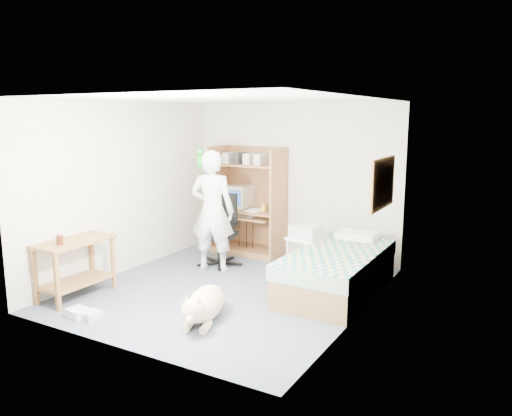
% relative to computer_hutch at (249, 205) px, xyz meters
% --- Properties ---
extents(floor, '(4.00, 4.00, 0.00)m').
position_rel_computer_hutch_xyz_m(floor, '(0.70, -1.74, -0.82)').
color(floor, '#424A5A').
rests_on(floor, ground).
extents(wall_back, '(3.60, 0.02, 2.50)m').
position_rel_computer_hutch_xyz_m(wall_back, '(0.70, 0.26, 0.43)').
color(wall_back, beige).
rests_on(wall_back, floor).
extents(wall_right, '(0.02, 4.00, 2.50)m').
position_rel_computer_hutch_xyz_m(wall_right, '(2.50, -1.74, 0.43)').
color(wall_right, beige).
rests_on(wall_right, floor).
extents(wall_left, '(0.02, 4.00, 2.50)m').
position_rel_computer_hutch_xyz_m(wall_left, '(-1.10, -1.74, 0.43)').
color(wall_left, beige).
rests_on(wall_left, floor).
extents(ceiling, '(3.60, 4.00, 0.02)m').
position_rel_computer_hutch_xyz_m(ceiling, '(0.70, -1.74, 1.68)').
color(ceiling, white).
rests_on(ceiling, wall_back).
extents(computer_hutch, '(1.20, 0.63, 1.80)m').
position_rel_computer_hutch_xyz_m(computer_hutch, '(0.00, 0.00, 0.00)').
color(computer_hutch, brown).
rests_on(computer_hutch, floor).
extents(bed, '(1.02, 2.02, 0.66)m').
position_rel_computer_hutch_xyz_m(bed, '(2.00, -1.12, -0.53)').
color(bed, brown).
rests_on(bed, floor).
extents(side_desk, '(0.50, 1.00, 0.75)m').
position_rel_computer_hutch_xyz_m(side_desk, '(-0.85, -2.94, -0.33)').
color(side_desk, brown).
rests_on(side_desk, floor).
extents(corkboard, '(0.04, 0.94, 0.66)m').
position_rel_computer_hutch_xyz_m(corkboard, '(2.47, -0.84, 0.63)').
color(corkboard, '#996A44').
rests_on(corkboard, wall_right).
extents(office_chair, '(0.62, 0.62, 1.09)m').
position_rel_computer_hutch_xyz_m(office_chair, '(-0.03, -0.83, -0.43)').
color(office_chair, black).
rests_on(office_chair, floor).
extents(person, '(0.75, 0.59, 1.82)m').
position_rel_computer_hutch_xyz_m(person, '(0.03, -1.13, 0.09)').
color(person, white).
rests_on(person, floor).
extents(parrot, '(0.13, 0.23, 0.37)m').
position_rel_computer_hutch_xyz_m(parrot, '(-0.16, -1.12, 0.84)').
color(parrot, '#1B9615').
rests_on(parrot, person).
extents(dog, '(0.61, 1.15, 0.44)m').
position_rel_computer_hutch_xyz_m(dog, '(1.03, -2.76, -0.63)').
color(dog, '#CCB189').
rests_on(dog, floor).
extents(printer_cart, '(0.56, 0.48, 0.59)m').
position_rel_computer_hutch_xyz_m(printer_cart, '(1.39, -0.76, -0.43)').
color(printer_cart, white).
rests_on(printer_cart, floor).
extents(printer, '(0.47, 0.40, 0.18)m').
position_rel_computer_hutch_xyz_m(printer, '(1.39, -0.76, -0.14)').
color(printer, '#B2B2AD').
rests_on(printer, printer_cart).
extents(crt_monitor, '(0.40, 0.43, 0.37)m').
position_rel_computer_hutch_xyz_m(crt_monitor, '(-0.20, 0.01, 0.14)').
color(crt_monitor, beige).
rests_on(crt_monitor, computer_hutch).
extents(keyboard, '(0.46, 0.18, 0.03)m').
position_rel_computer_hutch_xyz_m(keyboard, '(-0.04, -0.16, -0.15)').
color(keyboard, beige).
rests_on(keyboard, computer_hutch).
extents(pencil_cup, '(0.08, 0.08, 0.12)m').
position_rel_computer_hutch_xyz_m(pencil_cup, '(0.32, -0.09, -0.00)').
color(pencil_cup, gold).
rests_on(pencil_cup, computer_hutch).
extents(drink_glass, '(0.08, 0.08, 0.12)m').
position_rel_computer_hutch_xyz_m(drink_glass, '(-0.80, -3.19, -0.01)').
color(drink_glass, '#431B0A').
rests_on(drink_glass, side_desk).
extents(floor_box_a, '(0.28, 0.24, 0.10)m').
position_rel_computer_hutch_xyz_m(floor_box_a, '(-0.30, -3.40, -0.77)').
color(floor_box_a, silver).
rests_on(floor_box_a, floor).
extents(floor_box_b, '(0.19, 0.23, 0.08)m').
position_rel_computer_hutch_xyz_m(floor_box_b, '(-0.13, -3.35, -0.78)').
color(floor_box_b, beige).
rests_on(floor_box_b, floor).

